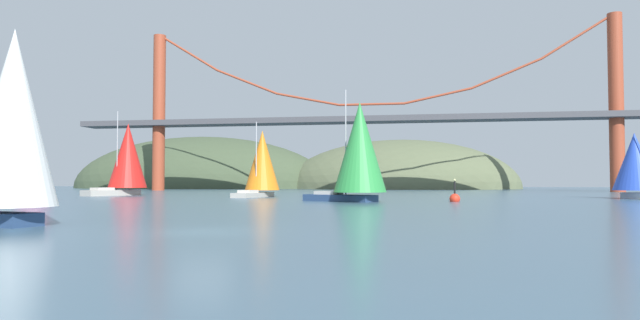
{
  "coord_description": "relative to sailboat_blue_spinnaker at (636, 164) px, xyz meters",
  "views": [
    {
      "loc": [
        8.88,
        -22.11,
        2.18
      ],
      "look_at": [
        0.0,
        29.49,
        4.19
      ],
      "focal_mm": 30.58,
      "sensor_mm": 36.0,
      "label": 1
    }
  ],
  "objects": [
    {
      "name": "sailboat_pink_spinnaker",
      "position": [
        -69.08,
        -16.74,
        -0.08
      ],
      "size": [
        8.0,
        5.93,
        7.98
      ],
      "color": "white",
      "rests_on": "ground_plane"
    },
    {
      "name": "channel_buoy",
      "position": [
        -22.44,
        -13.18,
        -3.91
      ],
      "size": [
        1.1,
        1.1,
        2.64
      ],
      "color": "red",
      "rests_on": "ground_plane"
    },
    {
      "name": "sailboat_orange_sail",
      "position": [
        -47.41,
        1.16,
        0.46
      ],
      "size": [
        5.64,
        9.64,
        10.21
      ],
      "color": "#B7B2A8",
      "rests_on": "ground_plane"
    },
    {
      "name": "sailboat_red_spinnaker",
      "position": [
        -69.58,
        4.66,
        1.41
      ],
      "size": [
        7.92,
        10.67,
        12.6
      ],
      "color": "#B7B2A8",
      "rests_on": "ground_plane"
    },
    {
      "name": "headland_center",
      "position": [
        -30.54,
        85.43,
        -4.28
      ],
      "size": [
        66.71,
        44.0,
        27.8
      ],
      "primitive_type": "ellipsoid",
      "color": "#5B6647",
      "rests_on": "ground_plane"
    },
    {
      "name": "sailboat_green_sail",
      "position": [
        -32.3,
        -15.16,
        1.14
      ],
      "size": [
        10.26,
        8.06,
        11.88
      ],
      "color": "navy",
      "rests_on": "ground_plane"
    },
    {
      "name": "suspension_bridge",
      "position": [
        -35.54,
        45.43,
        12.19
      ],
      "size": [
        134.12,
        6.0,
        36.19
      ],
      "color": "#A34228",
      "rests_on": "ground_plane"
    },
    {
      "name": "ground_plane",
      "position": [
        -35.54,
        -49.57,
        -4.28
      ],
      "size": [
        360.0,
        360.0,
        0.0
      ],
      "primitive_type": "plane",
      "color": "#426075"
    },
    {
      "name": "sailboat_white_mainsail",
      "position": [
        -45.87,
        -48.34,
        0.72
      ],
      "size": [
        8.19,
        5.01,
        9.94
      ],
      "color": "navy",
      "rests_on": "ground_plane"
    },
    {
      "name": "sailboat_blue_spinnaker",
      "position": [
        0.0,
        0.0,
        0.0
      ],
      "size": [
        6.67,
        9.06,
        8.54
      ],
      "color": "white",
      "rests_on": "ground_plane"
    },
    {
      "name": "headland_left",
      "position": [
        -90.54,
        85.43,
        -4.28
      ],
      "size": [
        80.17,
        44.0,
        31.11
      ],
      "primitive_type": "ellipsoid",
      "color": "#425138",
      "rests_on": "ground_plane"
    }
  ]
}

